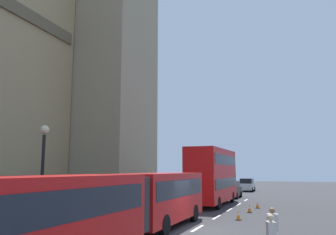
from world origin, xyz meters
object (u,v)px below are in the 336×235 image
at_px(sedan_trailing, 247,185).
at_px(traffic_cone_west, 238,215).
at_px(sedan_lead, 231,189).
at_px(street_lamp, 42,170).
at_px(articulated_bus, 123,201).
at_px(double_decker_bus, 213,174).
at_px(traffic_cone_middle, 250,209).
at_px(pedestrian_by_kerb, 273,229).
at_px(traffic_cone_east, 258,205).

distance_m(sedan_trailing, traffic_cone_west, 29.70).
xyz_separation_m(sedan_lead, street_lamp, (-25.44, 4.54, 2.14)).
bearing_deg(sedan_lead, articulated_bus, 179.92).
bearing_deg(double_decker_bus, articulated_bus, -179.99).
bearing_deg(sedan_trailing, traffic_cone_west, -173.39).
height_order(articulated_bus, double_decker_bus, double_decker_bus).
relative_size(articulated_bus, traffic_cone_middle, 29.52).
xyz_separation_m(sedan_trailing, traffic_cone_middle, (-25.43, -3.58, -0.63)).
relative_size(double_decker_bus, sedan_trailing, 2.25).
bearing_deg(sedan_trailing, articulated_bus, 179.80).
height_order(double_decker_bus, street_lamp, street_lamp).
xyz_separation_m(traffic_cone_west, street_lamp, (-8.41, 8.06, 2.77)).
xyz_separation_m(sedan_trailing, pedestrian_by_kerb, (-37.86, -6.04, -0.00)).
distance_m(traffic_cone_west, traffic_cone_east, 7.24).
xyz_separation_m(sedan_trailing, street_lamp, (-37.90, 4.64, 2.14)).
distance_m(double_decker_bus, sedan_lead, 8.82).
relative_size(articulated_bus, pedestrian_by_kerb, 10.13).
height_order(traffic_cone_east, pedestrian_by_kerb, pedestrian_by_kerb).
xyz_separation_m(sedan_lead, sedan_trailing, (12.46, -0.10, 0.00)).
relative_size(articulated_bus, sedan_lead, 3.89).
distance_m(traffic_cone_east, street_lamp, 18.00).
xyz_separation_m(double_decker_bus, sedan_lead, (8.64, -0.04, -1.80)).
relative_size(sedan_trailing, traffic_cone_middle, 7.59).
relative_size(double_decker_bus, traffic_cone_west, 17.07).
bearing_deg(articulated_bus, sedan_trailing, -0.20).
bearing_deg(articulated_bus, double_decker_bus, 0.01).
xyz_separation_m(articulated_bus, sedan_lead, (25.59, -0.03, -0.83)).
bearing_deg(street_lamp, pedestrian_by_kerb, -89.77).
height_order(double_decker_bus, sedan_trailing, double_decker_bus).
relative_size(sedan_trailing, pedestrian_by_kerb, 2.60).
height_order(traffic_cone_west, street_lamp, street_lamp).
distance_m(traffic_cone_west, traffic_cone_middle, 4.06).
xyz_separation_m(sedan_lead, traffic_cone_west, (-17.03, -3.52, -0.63)).
bearing_deg(double_decker_bus, sedan_lead, -0.24).
xyz_separation_m(double_decker_bus, street_lamp, (-16.80, 4.50, 0.35)).
bearing_deg(traffic_cone_east, double_decker_bus, 73.66).
relative_size(traffic_cone_middle, street_lamp, 0.11).
xyz_separation_m(traffic_cone_west, traffic_cone_east, (7.23, -0.39, 0.00)).
bearing_deg(pedestrian_by_kerb, sedan_trailing, 9.07).
distance_m(double_decker_bus, traffic_cone_middle, 6.20).
distance_m(sedan_trailing, street_lamp, 38.25).
distance_m(double_decker_bus, traffic_cone_east, 4.78).
distance_m(traffic_cone_middle, street_lamp, 15.19).
xyz_separation_m(double_decker_bus, traffic_cone_west, (-8.39, -3.56, -2.43)).
relative_size(sedan_trailing, traffic_cone_west, 7.59).
xyz_separation_m(sedan_trailing, traffic_cone_west, (-29.49, -3.42, -0.63)).
height_order(sedan_lead, sedan_trailing, same).
xyz_separation_m(sedan_trailing, traffic_cone_east, (-22.26, -3.81, -0.63)).
bearing_deg(articulated_bus, traffic_cone_east, -14.03).
distance_m(double_decker_bus, street_lamp, 17.40).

